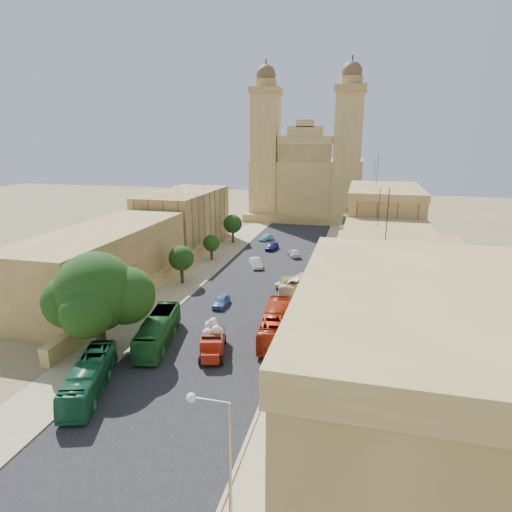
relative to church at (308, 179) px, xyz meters
The scene contains 35 objects.
ground 79.19m from the church, 90.00° to the right, with size 260.00×260.00×0.00m, color olive.
road_surface 49.54m from the church, 90.00° to the right, with size 14.00×140.00×0.01m, color black.
sidewalk_east 50.44m from the church, 78.94° to the right, with size 5.00×140.00×0.01m, color tan.
sidewalk_west 50.44m from the church, 101.06° to the right, with size 5.00×140.00×0.01m, color tan.
kerb_east 50.02m from the church, 81.81° to the right, with size 0.25×140.00×0.12m, color tan.
kerb_west 50.02m from the church, 98.19° to the right, with size 0.25×140.00×0.12m, color tan.
townhouse_a 83.22m from the church, 78.94° to the right, with size 9.00×14.00×16.40m.
townhouse_b 69.58m from the church, 76.73° to the right, with size 9.00×14.00×14.90m.
townhouse_c 56.00m from the church, 73.43° to the right, with size 9.00×14.00×17.40m.
townhouse_d 42.84m from the church, 68.07° to the right, with size 9.00×14.00×15.90m.
west_wall 60.55m from the church, 102.04° to the right, with size 1.00×40.00×1.80m, color tan.
west_building_low 63.45m from the church, 106.54° to the right, with size 10.00×28.00×8.40m, color #9D7D44.
west_building_mid 39.27m from the church, 117.48° to the right, with size 10.00×22.00×10.00m, color tan.
church is the anchor object (origin of this frame).
ficus_tree 75.30m from the church, 97.19° to the right, with size 9.62×8.85×9.62m.
street_tree_a 67.64m from the church, 98.54° to the right, with size 3.25×3.25×5.00m.
street_tree_b 55.84m from the church, 100.38° to the right, with size 3.45×3.45×5.30m.
street_tree_c 44.28m from the church, 103.21° to the right, with size 2.73×2.73×4.19m.
street_tree_d 32.74m from the church, 108.09° to the right, with size 3.53×3.53×5.43m.
streetlamp 91.04m from the church, 85.13° to the right, with size 2.11×0.44×8.22m.
red_truck 72.95m from the church, 89.36° to the right, with size 3.34×5.77×3.20m.
olive_pickup 56.46m from the church, 84.78° to the right, with size 2.92×4.68×1.79m.
bus_green_south 81.43m from the church, 94.60° to the right, with size 2.14×9.13×2.54m, color #1C623C.
bus_green_north 72.50m from the church, 94.00° to the right, with size 2.33×9.95×2.77m, color #206828.
bus_red_east 68.47m from the church, 85.15° to the right, with size 2.37×10.13×2.82m, color #BB3112.
bus_cream_east 55.72m from the church, 83.22° to the right, with size 1.95×8.31×2.32m, color beige.
car_blue_a 61.96m from the church, 91.97° to the right, with size 1.48×3.67×1.25m, color #496BAD.
car_white_a 45.82m from the church, 92.48° to the right, with size 1.47×4.22×1.39m, color white.
car_cream 53.53m from the church, 85.15° to the right, with size 2.07×4.48×1.25m, color #FFEFB7.
car_dkblue 35.15m from the church, 92.83° to the right, with size 1.64×4.04×1.17m, color #121057.
car_white_b 38.64m from the church, 85.69° to the right, with size 1.55×3.85×1.31m, color silver.
car_blue_b 28.90m from the church, 99.01° to the right, with size 1.19×3.42×1.13m, color #4A9BCA.
pedestrian_a 75.28m from the church, 84.24° to the right, with size 0.65×0.43×1.78m, color #232128.
pedestrian_b 84.76m from the church, 83.69° to the right, with size 0.75×0.59×1.55m, color #2A2522.
pedestrian_c 65.59m from the church, 80.91° to the right, with size 0.97×0.40×1.66m, color #313034.
Camera 1 is at (13.40, -27.83, 19.47)m, focal length 30.00 mm.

